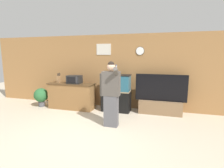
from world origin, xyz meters
TOP-DOWN VIEW (x-y plane):
  - ground_plane at (0.00, 0.00)m, footprint 18.00×18.00m
  - wall_back_paneled at (0.00, 2.52)m, footprint 10.00×0.08m
  - counter_island at (-1.32, 1.86)m, footprint 1.64×0.55m
  - microwave at (-1.18, 1.86)m, footprint 0.48×0.33m
  - knife_block at (-1.83, 1.88)m, footprint 0.10×0.12m
  - aquarium_on_stand at (0.27, 2.02)m, footprint 0.96×0.45m
  - tv_on_stand at (1.71, 2.14)m, footprint 1.62×0.40m
  - person_standing at (0.47, 0.74)m, footprint 0.54×0.41m
  - potted_plant at (-2.52, 1.76)m, footprint 0.51×0.51m

SIDE VIEW (x-z plane):
  - ground_plane at x=0.00m, z-range 0.00..0.00m
  - tv_on_stand at x=1.71m, z-range -0.27..1.02m
  - potted_plant at x=-2.52m, z-range 0.06..0.75m
  - counter_island at x=-1.32m, z-range 0.00..0.91m
  - aquarium_on_stand at x=0.27m, z-range 0.00..1.25m
  - person_standing at x=0.47m, z-range 0.04..1.77m
  - knife_block at x=-1.83m, z-range 0.86..1.22m
  - microwave at x=-1.18m, z-range 0.91..1.19m
  - wall_back_paneled at x=0.00m, z-range 0.00..2.60m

